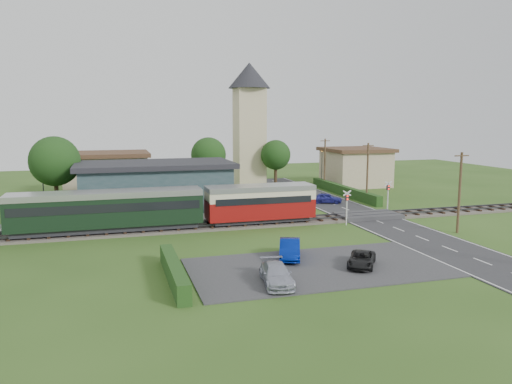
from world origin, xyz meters
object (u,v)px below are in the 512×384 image
object	(u,v)px
train	(68,211)
church_tower	(249,115)
house_east	(355,166)
equipment_hut	(71,210)
pedestrian_near	(252,205)
car_on_road	(327,198)
car_park_silver	(276,274)
car_park_dark	(362,259)
car_park_blue	(290,249)
crossing_signal_near	(347,202)
station_building	(156,187)
crossing_signal_far	(388,192)
pedestrian_far	(87,212)
house_west	(106,173)

from	to	relation	value
train	church_tower	world-z (taller)	church_tower
house_east	equipment_hut	bearing A→B (deg)	-153.68
church_tower	house_east	world-z (taller)	church_tower
pedestrian_near	car_on_road	bearing A→B (deg)	-155.59
car_park_silver	car_park_dark	bearing A→B (deg)	23.64
car_park_blue	crossing_signal_near	bearing A→B (deg)	65.70
station_building	car_park_dark	bearing A→B (deg)	-64.39
station_building	pedestrian_near	bearing A→B (deg)	-33.28
train	crossing_signal_far	xyz separation A→B (m)	(31.64, 2.39, -0.04)
pedestrian_near	pedestrian_far	xyz separation A→B (m)	(-15.59, 0.35, 0.04)
crossing_signal_far	car_on_road	bearing A→B (deg)	122.24
station_building	pedestrian_near	distance (m)	10.73
house_west	pedestrian_far	size ratio (longest dim) A/B	5.65
house_west	car_park_silver	size ratio (longest dim) A/B	2.61
car_park_dark	car_park_blue	bearing A→B (deg)	174.78
crossing_signal_near	pedestrian_far	distance (m)	23.85
church_tower	house_east	xyz separation A→B (m)	(15.00, -4.00, -7.43)
house_east	train	bearing A→B (deg)	-149.96
car_on_road	pedestrian_far	xyz separation A→B (m)	(-26.21, -5.37, 0.76)
church_tower	house_west	size ratio (longest dim) A/B	1.63
house_west	car_park_dark	bearing A→B (deg)	-66.55
church_tower	car_park_dark	distance (m)	42.00
house_east	car_park_blue	bearing A→B (deg)	-123.95
crossing_signal_near	car_park_dark	distance (m)	13.39
car_on_road	car_park_dark	bearing A→B (deg)	-175.74
church_tower	house_east	bearing A→B (deg)	-14.93
train	car_park_dark	bearing A→B (deg)	-37.17
equipment_hut	car_park_silver	distance (m)	23.50
train	church_tower	bearing A→B (deg)	48.45
train	crossing_signal_near	world-z (taller)	train
house_west	car_on_road	size ratio (longest dim) A/B	3.09
car_on_road	pedestrian_far	size ratio (longest dim) A/B	1.83
car_park_blue	car_park_silver	distance (m)	5.68
crossing_signal_far	pedestrian_near	world-z (taller)	crossing_signal_far
crossing_signal_far	car_park_silver	xyz separation A→B (m)	(-18.84, -18.89, -1.46)
train	car_park_blue	world-z (taller)	train
car_park_blue	car_park_dark	distance (m)	5.07
house_west	house_east	size ratio (longest dim) A/B	1.23
station_building	pedestrian_near	size ratio (longest dim) A/B	8.71
equipment_hut	train	bearing A→B (deg)	-90.75
house_east	car_park_silver	distance (m)	46.08
train	pedestrian_far	bearing A→B (deg)	68.89
house_west	station_building	bearing A→B (deg)	-70.35
crossing_signal_near	crossing_signal_far	xyz separation A→B (m)	(7.20, 4.80, 0.00)
station_building	crossing_signal_near	world-z (taller)	station_building
crossing_signal_near	pedestrian_near	size ratio (longest dim) A/B	1.78
car_on_road	car_park_dark	xyz separation A→B (m)	(-8.15, -23.58, -0.07)
station_building	car_park_silver	xyz separation A→B (m)	(4.76, -25.49, -2.01)
house_west	car_park_silver	world-z (taller)	house_west
house_east	car_park_silver	size ratio (longest dim) A/B	2.13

